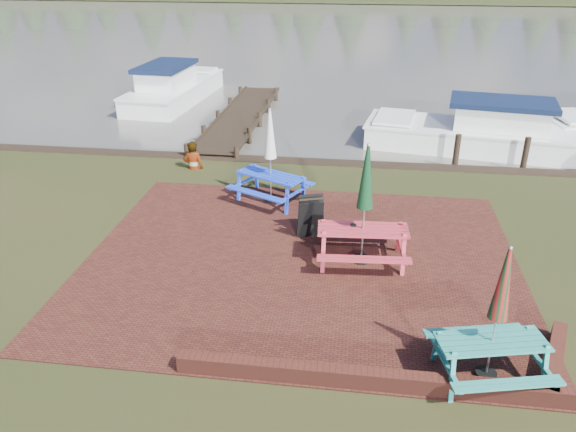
% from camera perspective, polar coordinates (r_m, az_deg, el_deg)
% --- Properties ---
extents(ground, '(120.00, 120.00, 0.00)m').
position_cam_1_polar(ground, '(11.01, 0.71, -7.14)').
color(ground, black).
rests_on(ground, ground).
extents(paving, '(9.00, 7.50, 0.02)m').
position_cam_1_polar(paving, '(11.85, 1.31, -4.50)').
color(paving, '#3D1813').
rests_on(paving, ground).
extents(brick_wall, '(6.21, 1.79, 0.30)m').
position_cam_1_polar(brick_wall, '(8.99, 12.92, -15.48)').
color(brick_wall, '#4C1E16').
rests_on(brick_wall, ground).
extents(water, '(120.00, 60.00, 0.02)m').
position_cam_1_polar(water, '(46.58, 6.64, 18.20)').
color(water, '#4B4740').
rests_on(water, ground).
extents(picnic_table_teal, '(1.92, 1.79, 2.26)m').
position_cam_1_polar(picnic_table_teal, '(9.00, 20.15, -11.28)').
color(picnic_table_teal, teal).
rests_on(picnic_table_teal, ground).
extents(picnic_table_red, '(1.95, 1.76, 2.56)m').
position_cam_1_polar(picnic_table_red, '(11.49, 7.68, -0.74)').
color(picnic_table_red, '#B42E3A').
rests_on(picnic_table_red, ground).
extents(picnic_table_blue, '(2.26, 2.17, 2.42)m').
position_cam_1_polar(picnic_table_blue, '(14.27, -1.78, 4.66)').
color(picnic_table_blue, blue).
rests_on(picnic_table_blue, ground).
extents(chalkboard, '(0.61, 0.71, 0.92)m').
position_cam_1_polar(chalkboard, '(12.64, 2.33, -0.08)').
color(chalkboard, black).
rests_on(chalkboard, ground).
extents(jetty, '(1.76, 9.08, 1.00)m').
position_cam_1_polar(jetty, '(21.77, -4.86, 10.02)').
color(jetty, black).
rests_on(jetty, ground).
extents(boat_jetty, '(2.78, 6.79, 1.92)m').
position_cam_1_polar(boat_jetty, '(25.46, -11.56, 12.52)').
color(boat_jetty, white).
rests_on(boat_jetty, ground).
extents(boat_near, '(7.25, 3.49, 1.88)m').
position_cam_1_polar(boat_near, '(19.86, 18.65, 7.97)').
color(boat_near, white).
rests_on(boat_near, ground).
extents(person, '(0.61, 0.41, 1.66)m').
position_cam_1_polar(person, '(16.70, -9.77, 7.41)').
color(person, gray).
rests_on(person, ground).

